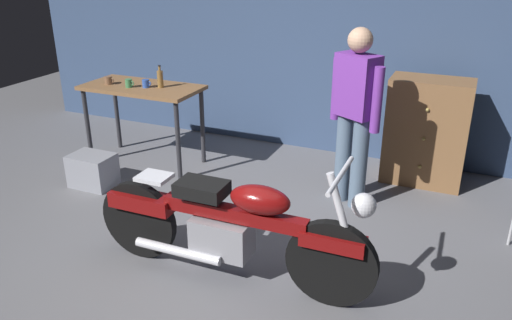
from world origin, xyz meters
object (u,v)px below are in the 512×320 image
(wooden_dresser, at_px, (426,132))
(mug_brown_stoneware, at_px, (109,80))
(storage_bin, at_px, (93,170))
(motorcycle, at_px, (230,225))
(bottle, at_px, (160,79))
(mug_green_speckled, at_px, (129,83))
(person_standing, at_px, (355,111))
(mug_blue_enamel, at_px, (146,83))

(wooden_dresser, relative_size, mug_brown_stoneware, 9.42)
(wooden_dresser, distance_m, storage_bin, 3.45)
(motorcycle, xyz_separation_m, bottle, (-1.63, 1.65, 0.55))
(mug_green_speckled, bearing_deg, wooden_dresser, 15.32)
(mug_brown_stoneware, height_order, bottle, bottle)
(person_standing, height_order, mug_blue_enamel, person_standing)
(mug_brown_stoneware, relative_size, bottle, 0.48)
(wooden_dresser, bearing_deg, mug_brown_stoneware, -166.36)
(motorcycle, bearing_deg, person_standing, 71.41)
(mug_brown_stoneware, bearing_deg, motorcycle, -34.67)
(mug_brown_stoneware, bearing_deg, bottle, 10.10)
(motorcycle, bearing_deg, bottle, 133.90)
(mug_green_speckled, distance_m, mug_blue_enamel, 0.19)
(storage_bin, distance_m, mug_green_speckled, 1.01)
(person_standing, relative_size, storage_bin, 3.80)
(storage_bin, bearing_deg, motorcycle, -23.58)
(storage_bin, xyz_separation_m, mug_brown_stoneware, (-0.22, 0.67, 0.77))
(person_standing, distance_m, mug_blue_enamel, 2.28)
(mug_blue_enamel, bearing_deg, mug_green_speckled, -158.96)
(wooden_dresser, bearing_deg, bottle, -165.59)
(wooden_dresser, xyz_separation_m, bottle, (-2.72, -0.70, 0.45))
(wooden_dresser, relative_size, mug_blue_enamel, 10.27)
(mug_blue_enamel, bearing_deg, wooden_dresser, 14.96)
(storage_bin, height_order, mug_green_speckled, mug_green_speckled)
(person_standing, bearing_deg, mug_green_speckled, 29.83)
(motorcycle, height_order, mug_blue_enamel, motorcycle)
(mug_brown_stoneware, xyz_separation_m, mug_blue_enamel, (0.46, 0.04, 0.00))
(wooden_dresser, xyz_separation_m, mug_brown_stoneware, (-3.32, -0.81, 0.39))
(storage_bin, bearing_deg, mug_blue_enamel, 71.30)
(wooden_dresser, xyz_separation_m, mug_blue_enamel, (-2.86, -0.76, 0.39))
(person_standing, xyz_separation_m, mug_blue_enamel, (-2.28, 0.03, 0.02))
(mug_green_speckled, xyz_separation_m, mug_blue_enamel, (0.17, 0.07, -0.00))
(mug_brown_stoneware, distance_m, mug_blue_enamel, 0.46)
(bottle, bearing_deg, motorcycle, -45.39)
(bottle, bearing_deg, storage_bin, -116.20)
(motorcycle, distance_m, person_standing, 1.71)
(mug_green_speckled, distance_m, bottle, 0.34)
(person_standing, xyz_separation_m, wooden_dresser, (0.58, 0.79, -0.38))
(mug_blue_enamel, bearing_deg, storage_bin, -108.70)
(motorcycle, relative_size, mug_green_speckled, 20.82)
(motorcycle, bearing_deg, mug_brown_stoneware, 144.62)
(wooden_dresser, xyz_separation_m, mug_green_speckled, (-3.03, -0.83, 0.39))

